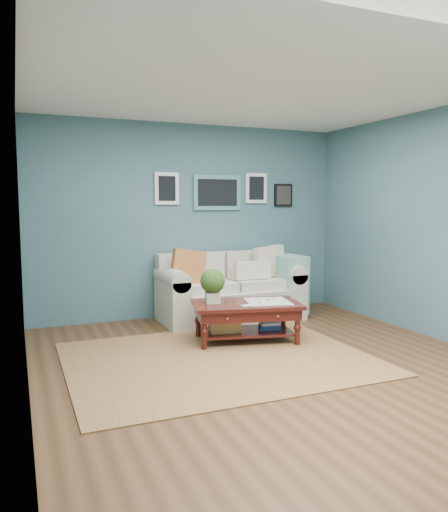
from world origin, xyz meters
TOP-DOWN VIEW (x-y plane):
  - room_shell at (0.01, 0.06)m, footprint 5.00×5.02m
  - area_rug at (-0.43, 0.42)m, footprint 3.02×2.41m
  - loveseat at (0.48, 2.03)m, footprint 1.98×0.90m
  - coffee_table at (0.06, 0.94)m, footprint 1.35×0.96m

SIDE VIEW (x-z plane):
  - area_rug at x=-0.43m, z-range 0.00..0.01m
  - coffee_table at x=0.06m, z-range -0.05..0.80m
  - loveseat at x=0.48m, z-range -0.09..0.92m
  - room_shell at x=0.01m, z-range 0.01..2.71m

